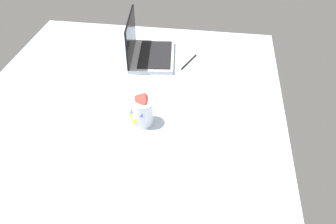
# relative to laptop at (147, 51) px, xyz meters

# --- Properties ---
(bed_mattress) EXTENTS (1.80, 1.40, 0.18)m
(bed_mattress) POSITION_rel_laptop_xyz_m (-0.53, 0.01, -0.13)
(bed_mattress) COLOR silver
(bed_mattress) RESTS_ON ground
(laptop) EXTENTS (0.35, 0.27, 0.23)m
(laptop) POSITION_rel_laptop_xyz_m (0.00, 0.00, 0.00)
(laptop) COLOR #B7BABC
(laptop) RESTS_ON bed_mattress
(snack_cup) EXTENTS (0.09, 0.11, 0.14)m
(snack_cup) POSITION_rel_laptop_xyz_m (-0.52, -0.08, 0.01)
(snack_cup) COLOR silver
(snack_cup) RESTS_ON bed_mattress
(charger_cable) EXTENTS (0.16, 0.07, 0.01)m
(charger_cable) POSITION_rel_laptop_xyz_m (-0.01, -0.23, -0.04)
(charger_cable) COLOR black
(charger_cable) RESTS_ON bed_mattress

